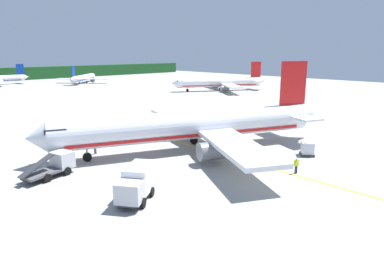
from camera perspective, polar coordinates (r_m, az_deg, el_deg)
ground at (r=74.85m, az=-7.36°, el=2.50°), size 240.00×320.00×0.20m
airliner_foreground at (r=45.54m, az=0.45°, el=0.41°), size 39.64×33.35×11.90m
airliner_mid_apron at (r=117.91m, az=4.88°, el=7.74°), size 31.56×26.74×9.91m
airliner_far_taxiway at (r=154.78m, az=-18.08°, el=8.14°), size 21.51×20.65×7.80m
service_truck_fuel at (r=39.62m, az=-22.21°, el=-5.77°), size 6.13×3.42×2.51m
service_truck_baggage at (r=31.17m, az=-9.33°, el=-9.12°), size 5.74×4.93×2.99m
cargo_container_near at (r=46.02m, az=19.05°, el=-3.38°), size 2.38×2.38×1.91m
crew_marshaller at (r=45.98m, az=-16.23°, el=-2.98°), size 0.45×0.53×1.79m
crew_loader_left at (r=38.89m, az=17.38°, el=-5.94°), size 0.56×0.42×1.78m
apron_guide_line at (r=43.95m, az=5.71°, el=-4.69°), size 0.30×60.00×0.01m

